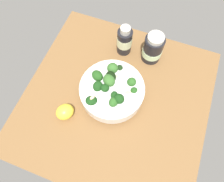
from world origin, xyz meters
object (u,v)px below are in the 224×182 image
at_px(bowl_of_broccoli, 112,90).
at_px(lemon_wedge, 65,112).
at_px(bottle_tall, 124,41).
at_px(bottle_short, 153,49).

bearing_deg(bowl_of_broccoli, lemon_wedge, -135.31).
distance_m(bowl_of_broccoli, lemon_wedge, 0.17).
bearing_deg(lemon_wedge, bowl_of_broccoli, 44.69).
height_order(bowl_of_broccoli, bottle_tall, bottle_tall).
distance_m(lemon_wedge, bottle_short, 0.38).
xyz_separation_m(bowl_of_broccoli, bottle_tall, (-0.02, 0.20, 0.01)).
bearing_deg(bowl_of_broccoli, bottle_short, 67.47).
relative_size(bowl_of_broccoli, bottle_tall, 1.69).
height_order(bowl_of_broccoli, bottle_short, bottle_short).
bearing_deg(bottle_short, bowl_of_broccoli, -112.53).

